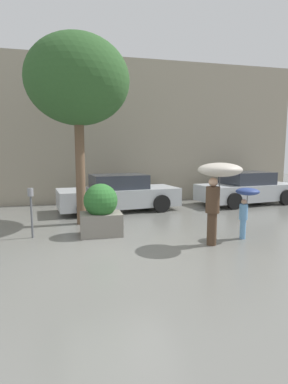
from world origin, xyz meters
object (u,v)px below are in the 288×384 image
at_px(parked_car_near, 119,194).
at_px(street_tree, 78,82).
at_px(person_child, 246,200).
at_px(parked_car_far, 247,189).
at_px(parking_meter, 31,202).
at_px(planter_box, 101,210).
at_px(person_adult, 218,180).

bearing_deg(parked_car_near, street_tree, 134.97).
distance_m(person_child, street_tree, 5.61).
height_order(person_child, parked_car_far, parked_car_far).
relative_size(street_tree, parking_meter, 4.29).
bearing_deg(planter_box, parked_car_far, 28.75).
xyz_separation_m(parked_car_near, street_tree, (-1.38, -1.81, 3.50)).
bearing_deg(parked_car_near, person_adult, -168.98).
distance_m(planter_box, parked_car_near, 3.31).
distance_m(parked_car_near, parking_meter, 4.05).
height_order(person_adult, parking_meter, person_adult).
height_order(person_adult, parked_car_far, person_adult).
bearing_deg(person_adult, parking_meter, -161.85).
xyz_separation_m(parked_car_near, parking_meter, (-2.62, -3.07, 0.29)).
relative_size(planter_box, parked_car_far, 0.31).
bearing_deg(planter_box, street_tree, 108.77).
height_order(planter_box, parked_car_near, planter_box).
bearing_deg(parking_meter, parked_car_far, 22.69).
height_order(person_adult, person_child, person_adult).
height_order(planter_box, person_adult, person_adult).
bearing_deg(person_adult, planter_box, -171.78).
relative_size(planter_box, parked_car_near, 0.30).
xyz_separation_m(planter_box, parking_meter, (-1.70, 0.11, 0.25)).
bearing_deg(street_tree, person_child, -32.55).
height_order(parked_car_near, street_tree, street_tree).
height_order(person_adult, street_tree, street_tree).
distance_m(parked_car_far, parking_meter, 8.70).
bearing_deg(parked_car_far, planter_box, 110.56).
relative_size(person_adult, parking_meter, 1.51).
bearing_deg(planter_box, parking_meter, 176.20).
distance_m(person_child, parking_meter, 5.30).
height_order(person_child, parked_car_near, parked_car_near).
xyz_separation_m(planter_box, street_tree, (-0.47, 1.37, 3.46)).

